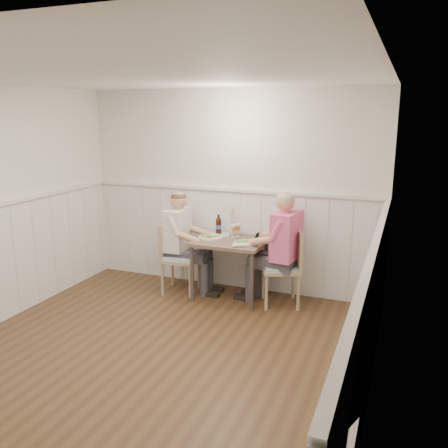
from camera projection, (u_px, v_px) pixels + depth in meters
name	position (u px, v px, depth m)	size (l,w,h in m)	color
ground_plane	(145.00, 363.00, 4.45)	(4.50, 4.50, 0.00)	#462C1B
room_shell	(139.00, 204.00, 4.11)	(4.04, 4.54, 2.60)	silver
wainscot	(177.00, 271.00, 4.92)	(4.00, 4.49, 1.34)	white
dining_table	(230.00, 248.00, 5.92)	(0.87, 0.70, 0.75)	brown
chair_right	(286.00, 264.00, 5.72)	(0.58, 0.58, 0.94)	#9E8567
chair_left	(176.00, 254.00, 6.15)	(0.49, 0.49, 0.93)	#9E8567
man_in_pink	(283.00, 258.00, 5.68)	(0.71, 0.49, 1.43)	#3F3F47
diner_cream	(181.00, 249.00, 6.17)	(0.64, 0.44, 1.35)	#3F3F47
plate_man	(245.00, 242.00, 5.72)	(0.30, 0.30, 0.07)	white
plate_diner	(209.00, 236.00, 6.00)	(0.31, 0.31, 0.08)	white
beer_glass_a	(238.00, 228.00, 6.04)	(0.07, 0.07, 0.17)	silver
beer_glass_b	(234.00, 229.00, 5.99)	(0.07, 0.07, 0.17)	silver
beer_bottle	(219.00, 226.00, 6.15)	(0.07, 0.07, 0.27)	black
rolled_napkin	(241.00, 245.00, 5.59)	(0.21, 0.15, 0.05)	white
grass_vase	(231.00, 221.00, 6.16)	(0.04, 0.04, 0.38)	silver
gingham_mat	(218.00, 234.00, 6.18)	(0.33, 0.29, 0.01)	#617EAC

